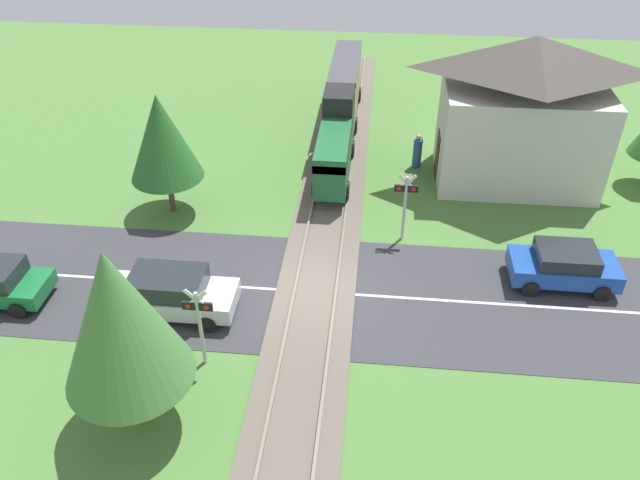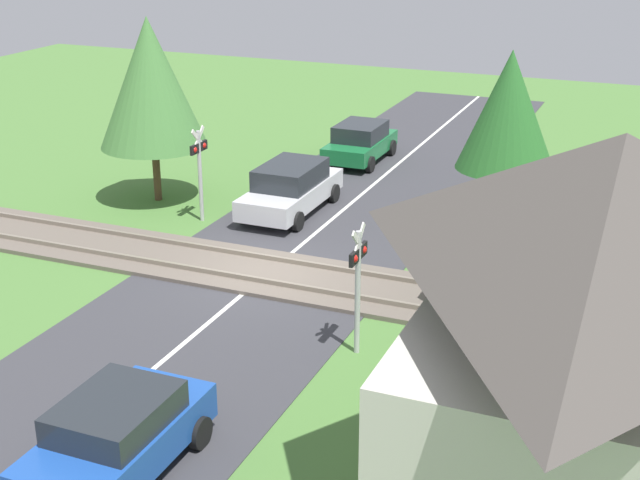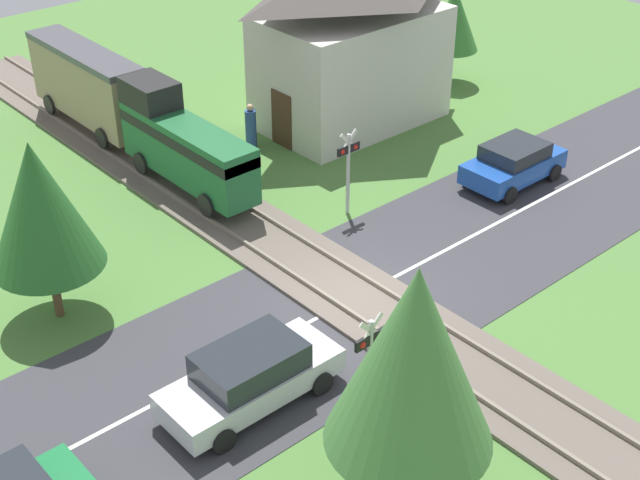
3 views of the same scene
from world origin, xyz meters
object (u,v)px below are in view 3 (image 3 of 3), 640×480
car_near_crossing (251,375)px  pedestrian_by_station (251,127)px  crossing_signal_east_approach (348,161)px  crossing_signal_west_approach (370,354)px  car_far_side (514,163)px  station_building (351,42)px  train (130,110)px

car_near_crossing → pedestrian_by_station: (8.48, 11.06, -0.05)m
car_near_crossing → crossing_signal_east_approach: size_ratio=1.53×
crossing_signal_west_approach → pedestrian_by_station: bearing=62.9°
crossing_signal_west_approach → car_far_side: bearing=23.4°
car_far_side → crossing_signal_east_approach: size_ratio=1.28×
car_near_crossing → car_far_side: 13.71m
crossing_signal_west_approach → station_building: size_ratio=0.39×
train → crossing_signal_west_approach: (-3.04, -15.23, 0.01)m
pedestrian_by_station → train: bearing=152.0°
car_far_side → pedestrian_by_station: pedestrian_by_station is taller
train → crossing_signal_east_approach: bearing=-69.1°
station_building → train: bearing=161.1°
car_far_side → crossing_signal_west_approach: 12.80m
train → crossing_signal_west_approach: train is taller
car_far_side → pedestrian_by_station: 9.54m
station_building → crossing_signal_east_approach: bearing=-133.5°
car_far_side → crossing_signal_east_approach: crossing_signal_east_approach is taller
train → crossing_signal_west_approach: bearing=-101.3°
car_near_crossing → car_far_side: size_ratio=1.20×
car_far_side → station_building: 7.83m
car_far_side → crossing_signal_west_approach: (-11.70, -5.07, 1.10)m
crossing_signal_west_approach → station_building: bearing=48.5°
car_near_crossing → train: bearing=70.0°
crossing_signal_west_approach → pedestrian_by_station: crossing_signal_west_approach is taller
crossing_signal_west_approach → train: bearing=78.7°
car_near_crossing → pedestrian_by_station: pedestrian_by_station is taller
crossing_signal_east_approach → car_far_side: bearing=-21.3°
crossing_signal_east_approach → pedestrian_by_station: size_ratio=1.75×
crossing_signal_west_approach → station_building: (11.04, 12.49, 1.32)m
car_far_side → crossing_signal_west_approach: size_ratio=1.28×
car_far_side → crossing_signal_west_approach: bearing=-156.6°
car_near_crossing → pedestrian_by_station: 13.94m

